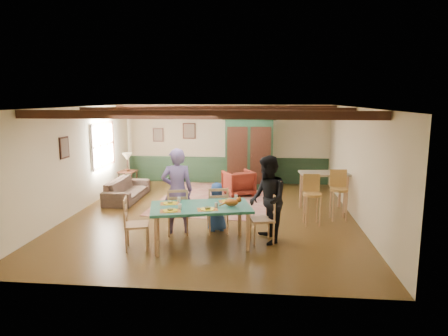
# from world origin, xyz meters

# --- Properties ---
(floor) EXTENTS (8.00, 8.00, 0.00)m
(floor) POSITION_xyz_m (0.00, 0.00, 0.00)
(floor) COLOR #472F14
(floor) RESTS_ON ground
(wall_back) EXTENTS (7.00, 0.02, 2.70)m
(wall_back) POSITION_xyz_m (0.00, 4.00, 1.35)
(wall_back) COLOR beige
(wall_back) RESTS_ON floor
(wall_left) EXTENTS (0.02, 8.00, 2.70)m
(wall_left) POSITION_xyz_m (-3.50, 0.00, 1.35)
(wall_left) COLOR beige
(wall_left) RESTS_ON floor
(wall_right) EXTENTS (0.02, 8.00, 2.70)m
(wall_right) POSITION_xyz_m (3.50, 0.00, 1.35)
(wall_right) COLOR beige
(wall_right) RESTS_ON floor
(ceiling) EXTENTS (7.00, 8.00, 0.02)m
(ceiling) POSITION_xyz_m (0.00, 0.00, 2.70)
(ceiling) COLOR white
(ceiling) RESTS_ON wall_back
(wainscot_back) EXTENTS (6.95, 0.03, 0.90)m
(wainscot_back) POSITION_xyz_m (0.00, 3.98, 0.45)
(wainscot_back) COLOR #1B3320
(wainscot_back) RESTS_ON floor
(ceiling_beam_front) EXTENTS (6.95, 0.16, 0.16)m
(ceiling_beam_front) POSITION_xyz_m (0.00, -2.30, 2.61)
(ceiling_beam_front) COLOR black
(ceiling_beam_front) RESTS_ON ceiling
(ceiling_beam_mid) EXTENTS (6.95, 0.16, 0.16)m
(ceiling_beam_mid) POSITION_xyz_m (0.00, 0.40, 2.61)
(ceiling_beam_mid) COLOR black
(ceiling_beam_mid) RESTS_ON ceiling
(ceiling_beam_back) EXTENTS (6.95, 0.16, 0.16)m
(ceiling_beam_back) POSITION_xyz_m (0.00, 3.00, 2.61)
(ceiling_beam_back) COLOR black
(ceiling_beam_back) RESTS_ON ceiling
(window_left) EXTENTS (0.06, 1.60, 1.30)m
(window_left) POSITION_xyz_m (-3.47, 1.70, 1.55)
(window_left) COLOR white
(window_left) RESTS_ON wall_left
(picture_left_wall) EXTENTS (0.04, 0.42, 0.52)m
(picture_left_wall) POSITION_xyz_m (-3.47, -0.60, 1.75)
(picture_left_wall) COLOR gray
(picture_left_wall) RESTS_ON wall_left
(picture_back_a) EXTENTS (0.45, 0.04, 0.55)m
(picture_back_a) POSITION_xyz_m (-1.30, 3.97, 1.80)
(picture_back_a) COLOR gray
(picture_back_a) RESTS_ON wall_back
(picture_back_b) EXTENTS (0.38, 0.04, 0.48)m
(picture_back_b) POSITION_xyz_m (-2.40, 3.97, 1.65)
(picture_back_b) COLOR gray
(picture_back_b) RESTS_ON wall_back
(dining_table) EXTENTS (2.15, 1.52, 0.81)m
(dining_table) POSITION_xyz_m (0.05, -2.10, 0.41)
(dining_table) COLOR #1E604C
(dining_table) RESTS_ON floor
(dining_chair_far_left) EXTENTS (0.56, 0.57, 1.03)m
(dining_chair_far_left) POSITION_xyz_m (-0.56, -1.45, 0.51)
(dining_chair_far_left) COLOR tan
(dining_chair_far_left) RESTS_ON floor
(dining_chair_far_right) EXTENTS (0.56, 0.57, 1.03)m
(dining_chair_far_right) POSITION_xyz_m (0.28, -1.24, 0.51)
(dining_chair_far_right) COLOR tan
(dining_chair_far_right) RESTS_ON floor
(dining_chair_end_left) EXTENTS (0.57, 0.56, 1.03)m
(dining_chair_end_left) POSITION_xyz_m (-1.16, -2.40, 0.51)
(dining_chair_end_left) COLOR tan
(dining_chair_end_left) RESTS_ON floor
(dining_chair_end_right) EXTENTS (0.57, 0.56, 1.03)m
(dining_chair_end_right) POSITION_xyz_m (1.26, -1.80, 0.51)
(dining_chair_end_right) COLOR tan
(dining_chair_end_right) RESTS_ON floor
(person_man) EXTENTS (0.77, 0.60, 1.87)m
(person_man) POSITION_xyz_m (-0.58, -1.36, 0.93)
(person_man) COLOR slate
(person_man) RESTS_ON floor
(person_woman) EXTENTS (0.87, 1.01, 1.79)m
(person_woman) POSITION_xyz_m (1.36, -1.77, 0.89)
(person_woman) COLOR black
(person_woman) RESTS_ON floor
(person_child) EXTENTS (0.60, 0.46, 1.09)m
(person_child) POSITION_xyz_m (0.26, -1.15, 0.54)
(person_child) COLOR #264B9A
(person_child) RESTS_ON floor
(cat) EXTENTS (0.42, 0.24, 0.20)m
(cat) POSITION_xyz_m (0.65, -2.06, 0.91)
(cat) COLOR #BA5F20
(cat) RESTS_ON dining_table
(place_setting_near_left) EXTENTS (0.50, 0.42, 0.11)m
(place_setting_near_left) POSITION_xyz_m (-0.47, -2.51, 0.87)
(place_setting_near_left) COLOR yellow
(place_setting_near_left) RESTS_ON dining_table
(place_setting_near_center) EXTENTS (0.50, 0.42, 0.11)m
(place_setting_near_center) POSITION_xyz_m (0.22, -2.34, 0.87)
(place_setting_near_center) COLOR yellow
(place_setting_near_center) RESTS_ON dining_table
(place_setting_far_left) EXTENTS (0.50, 0.42, 0.11)m
(place_setting_far_left) POSITION_xyz_m (-0.60, -1.98, 0.87)
(place_setting_far_left) COLOR yellow
(place_setting_far_left) RESTS_ON dining_table
(place_setting_far_right) EXTENTS (0.50, 0.42, 0.11)m
(place_setting_far_right) POSITION_xyz_m (0.56, -1.69, 0.87)
(place_setting_far_right) COLOR yellow
(place_setting_far_right) RESTS_ON dining_table
(area_rug) EXTENTS (3.66, 4.27, 0.01)m
(area_rug) POSITION_xyz_m (0.03, 1.67, 0.01)
(area_rug) COLOR tan
(area_rug) RESTS_ON floor
(armoire) EXTENTS (1.68, 0.70, 2.35)m
(armoire) POSITION_xyz_m (0.80, 3.14, 1.17)
(armoire) COLOR #153520
(armoire) RESTS_ON floor
(armchair) EXTENTS (1.11, 1.12, 0.76)m
(armchair) POSITION_xyz_m (0.53, 2.18, 0.38)
(armchair) COLOR #49130E
(armchair) RESTS_ON floor
(sofa) EXTENTS (0.80, 2.04, 0.59)m
(sofa) POSITION_xyz_m (-2.67, 1.35, 0.30)
(sofa) COLOR #413128
(sofa) RESTS_ON floor
(end_table) EXTENTS (0.54, 0.54, 0.63)m
(end_table) POSITION_xyz_m (-3.05, 2.54, 0.31)
(end_table) COLOR black
(end_table) RESTS_ON floor
(table_lamp) EXTENTS (0.32, 0.32, 0.57)m
(table_lamp) POSITION_xyz_m (-3.05, 2.54, 0.91)
(table_lamp) COLOR #C9B682
(table_lamp) RESTS_ON end_table
(counter_table) EXTENTS (1.29, 0.85, 1.01)m
(counter_table) POSITION_xyz_m (2.84, 0.76, 0.51)
(counter_table) COLOR #B9AB90
(counter_table) RESTS_ON floor
(bar_stool_left) EXTENTS (0.45, 0.49, 1.17)m
(bar_stool_left) POSITION_xyz_m (2.41, -0.53, 0.59)
(bar_stool_left) COLOR #B48946
(bar_stool_left) RESTS_ON floor
(bar_stool_right) EXTENTS (0.44, 0.48, 1.21)m
(bar_stool_right) POSITION_xyz_m (3.09, -0.06, 0.60)
(bar_stool_right) COLOR #B48946
(bar_stool_right) RESTS_ON floor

